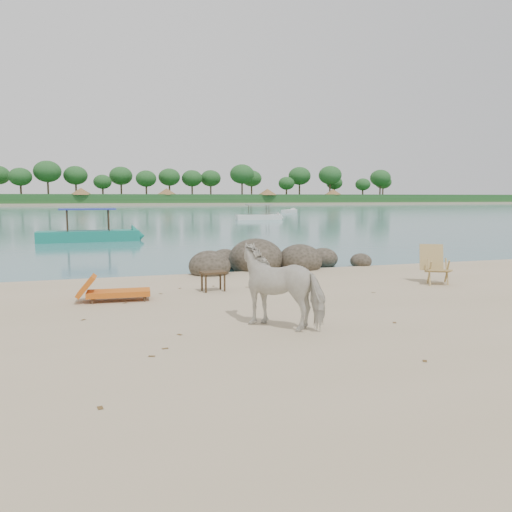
{
  "coord_description": "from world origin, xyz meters",
  "views": [
    {
      "loc": [
        -3.63,
        -8.95,
        2.36
      ],
      "look_at": [
        -0.25,
        2.0,
        1.0
      ],
      "focal_mm": 35.0,
      "sensor_mm": 36.0,
      "label": 1
    }
  ],
  "objects_px": {
    "boat_near": "(88,214)",
    "boulders": "(265,261)",
    "deck_chair": "(438,266)",
    "side_table": "(213,283)",
    "cow": "(282,287)",
    "lounge_chair": "(119,291)"
  },
  "relations": [
    {
      "from": "cow",
      "to": "deck_chair",
      "type": "relative_size",
      "value": 1.67
    },
    {
      "from": "deck_chair",
      "to": "boat_near",
      "type": "distance_m",
      "value": 19.69
    },
    {
      "from": "lounge_chair",
      "to": "cow",
      "type": "bearing_deg",
      "value": -44.5
    },
    {
      "from": "cow",
      "to": "deck_chair",
      "type": "bearing_deg",
      "value": 160.48
    },
    {
      "from": "cow",
      "to": "deck_chair",
      "type": "xyz_separation_m",
      "value": [
        5.48,
        2.82,
        -0.22
      ]
    },
    {
      "from": "boulders",
      "to": "cow",
      "type": "relative_size",
      "value": 3.65
    },
    {
      "from": "deck_chair",
      "to": "side_table",
      "type": "bearing_deg",
      "value": -160.35
    },
    {
      "from": "side_table",
      "to": "lounge_chair",
      "type": "xyz_separation_m",
      "value": [
        -2.28,
        -0.49,
        0.01
      ]
    },
    {
      "from": "side_table",
      "to": "lounge_chair",
      "type": "height_order",
      "value": "lounge_chair"
    },
    {
      "from": "side_table",
      "to": "deck_chair",
      "type": "bearing_deg",
      "value": -15.47
    },
    {
      "from": "deck_chair",
      "to": "boat_near",
      "type": "height_order",
      "value": "boat_near"
    },
    {
      "from": "boulders",
      "to": "boat_near",
      "type": "xyz_separation_m",
      "value": [
        -5.83,
        13.06,
        1.2
      ]
    },
    {
      "from": "cow",
      "to": "lounge_chair",
      "type": "distance_m",
      "value": 4.21
    },
    {
      "from": "cow",
      "to": "boat_near",
      "type": "xyz_separation_m",
      "value": [
        -3.82,
        20.15,
        0.71
      ]
    },
    {
      "from": "boulders",
      "to": "lounge_chair",
      "type": "relative_size",
      "value": 3.7
    },
    {
      "from": "lounge_chair",
      "to": "boat_near",
      "type": "distance_m",
      "value": 17.1
    },
    {
      "from": "boat_near",
      "to": "boulders",
      "type": "bearing_deg",
      "value": -67.73
    },
    {
      "from": "boulders",
      "to": "deck_chair",
      "type": "height_order",
      "value": "deck_chair"
    },
    {
      "from": "cow",
      "to": "deck_chair",
      "type": "distance_m",
      "value": 6.17
    },
    {
      "from": "cow",
      "to": "side_table",
      "type": "distance_m",
      "value": 3.68
    },
    {
      "from": "lounge_chair",
      "to": "deck_chair",
      "type": "height_order",
      "value": "deck_chair"
    },
    {
      "from": "boulders",
      "to": "lounge_chair",
      "type": "distance_m",
      "value": 6.22
    }
  ]
}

